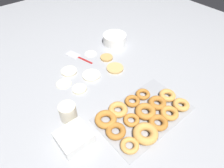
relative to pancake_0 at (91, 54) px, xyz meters
The scene contains 13 objects.
ground_plane 0.27m from the pancake_0, 115.22° to the right, with size 3.00×3.00×0.00m, color #9EA0A5.
pancake_0 is the anchor object (origin of this frame).
pancake_1 0.13m from the pancake_0, 64.22° to the right, with size 0.09×0.09×0.01m, color tan.
pancake_2 0.24m from the pancake_0, 124.10° to the right, with size 0.11×0.11×0.01m, color silver.
pancake_3 0.36m from the pancake_0, 135.62° to the right, with size 0.08×0.08×0.01m, color beige.
pancake_4 0.24m from the pancake_0, 83.57° to the right, with size 0.11×0.11×0.01m, color tan.
pancake_5 0.23m from the pancake_0, 161.12° to the right, with size 0.10×0.10×0.01m, color beige.
pancake_6 0.34m from the pancake_0, 153.63° to the right, with size 0.09×0.09×0.01m, color beige.
donut_tray 0.63m from the pancake_0, 100.64° to the right, with size 0.48×0.30×0.05m.
batter_bowl 0.22m from the pancake_0, ahead, with size 0.17×0.17×0.07m.
container_stack 0.69m from the pancake_0, 131.25° to the right, with size 0.15×0.13×0.06m.
paper_cup 0.56m from the pancake_0, 136.29° to the right, with size 0.09×0.09×0.09m.
spatula 0.11m from the pancake_0, 153.04° to the left, with size 0.10×0.23×0.01m.
Camera 1 is at (-0.51, -0.75, 0.83)m, focal length 32.00 mm.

